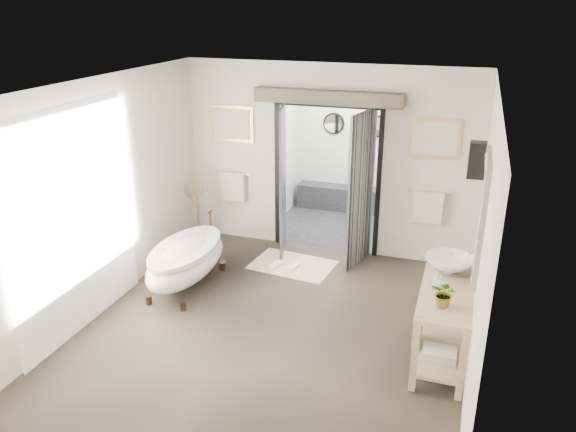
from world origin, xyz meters
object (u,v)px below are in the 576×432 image
(clawfoot_tub, at_px, (186,260))
(rug, at_px, (293,265))
(basin, at_px, (449,265))
(vanity, at_px, (442,315))

(clawfoot_tub, relative_size, rug, 1.43)
(clawfoot_tub, distance_m, basin, 3.49)
(vanity, height_order, rug, vanity)
(vanity, bearing_deg, basin, 88.60)
(rug, bearing_deg, basin, -28.95)
(rug, relative_size, basin, 2.19)
(clawfoot_tub, distance_m, rug, 1.66)
(clawfoot_tub, height_order, vanity, vanity)
(clawfoot_tub, height_order, basin, basin)
(vanity, distance_m, basin, 0.57)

